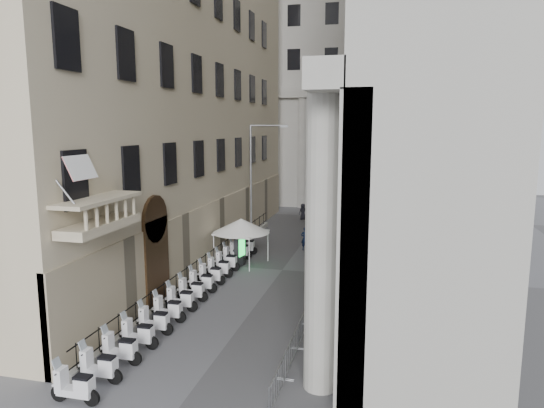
# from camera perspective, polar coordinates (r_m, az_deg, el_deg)

# --- Properties ---
(left_building) EXTENTS (5.00, 36.00, 34.00)m
(left_building) POSITION_cam_1_polar(r_m,az_deg,el_deg) (35.39, -10.53, 22.14)
(left_building) COLOR beige
(left_building) RESTS_ON ground
(far_building) EXTENTS (22.00, 10.00, 30.00)m
(far_building) POSITION_cam_1_polar(r_m,az_deg,el_deg) (58.24, 7.54, 15.01)
(far_building) COLOR beige
(far_building) RESTS_ON ground
(iron_fence) EXTENTS (0.30, 28.00, 1.40)m
(iron_fence) POSITION_cam_1_polar(r_m,az_deg,el_deg) (30.87, -7.17, -7.79)
(iron_fence) COLOR black
(iron_fence) RESTS_ON ground
(blue_awning) EXTENTS (1.60, 3.00, 3.00)m
(blue_awning) POSITION_cam_1_polar(r_m,az_deg,el_deg) (36.76, 9.86, -5.10)
(blue_awning) COLOR navy
(blue_awning) RESTS_ON ground
(flag) EXTENTS (1.00, 1.40, 8.20)m
(flag) POSITION_cam_1_polar(r_m,az_deg,el_deg) (19.96, -20.26, -18.10)
(flag) COLOR #9E0C11
(flag) RESTS_ON ground
(scooter_0) EXTENTS (1.40, 0.56, 1.50)m
(scooter_0) POSITION_cam_1_polar(r_m,az_deg,el_deg) (18.25, -22.03, -20.93)
(scooter_0) COLOR white
(scooter_0) RESTS_ON ground
(scooter_1) EXTENTS (1.40, 0.56, 1.50)m
(scooter_1) POSITION_cam_1_polar(r_m,az_deg,el_deg) (19.24, -19.52, -19.14)
(scooter_1) COLOR white
(scooter_1) RESTS_ON ground
(scooter_2) EXTENTS (1.40, 0.56, 1.50)m
(scooter_2) POSITION_cam_1_polar(r_m,az_deg,el_deg) (20.27, -17.31, -17.50)
(scooter_2) COLOR white
(scooter_2) RESTS_ON ground
(scooter_3) EXTENTS (1.40, 0.56, 1.50)m
(scooter_3) POSITION_cam_1_polar(r_m,az_deg,el_deg) (21.34, -15.35, -16.00)
(scooter_3) COLOR white
(scooter_3) RESTS_ON ground
(scooter_4) EXTENTS (1.40, 0.56, 1.50)m
(scooter_4) POSITION_cam_1_polar(r_m,az_deg,el_deg) (22.44, -13.60, -14.64)
(scooter_4) COLOR white
(scooter_4) RESTS_ON ground
(scooter_5) EXTENTS (1.40, 0.56, 1.50)m
(scooter_5) POSITION_cam_1_polar(r_m,az_deg,el_deg) (23.57, -12.04, -13.39)
(scooter_5) COLOR white
(scooter_5) RESTS_ON ground
(scooter_6) EXTENTS (1.40, 0.56, 1.50)m
(scooter_6) POSITION_cam_1_polar(r_m,az_deg,el_deg) (24.73, -10.64, -12.25)
(scooter_6) COLOR white
(scooter_6) RESTS_ON ground
(scooter_7) EXTENTS (1.40, 0.56, 1.50)m
(scooter_7) POSITION_cam_1_polar(r_m,az_deg,el_deg) (25.91, -9.37, -11.20)
(scooter_7) COLOR white
(scooter_7) RESTS_ON ground
(scooter_8) EXTENTS (1.40, 0.56, 1.50)m
(scooter_8) POSITION_cam_1_polar(r_m,az_deg,el_deg) (27.10, -8.22, -10.24)
(scooter_8) COLOR white
(scooter_8) RESTS_ON ground
(scooter_9) EXTENTS (1.40, 0.56, 1.50)m
(scooter_9) POSITION_cam_1_polar(r_m,az_deg,el_deg) (28.32, -7.18, -9.36)
(scooter_9) COLOR white
(scooter_9) RESTS_ON ground
(scooter_10) EXTENTS (1.40, 0.56, 1.50)m
(scooter_10) POSITION_cam_1_polar(r_m,az_deg,el_deg) (29.55, -6.23, -8.55)
(scooter_10) COLOR white
(scooter_10) RESTS_ON ground
(scooter_11) EXTENTS (1.40, 0.56, 1.50)m
(scooter_11) POSITION_cam_1_polar(r_m,az_deg,el_deg) (30.79, -5.35, -7.81)
(scooter_11) COLOR white
(scooter_11) RESTS_ON ground
(scooter_12) EXTENTS (1.40, 0.56, 1.50)m
(scooter_12) POSITION_cam_1_polar(r_m,az_deg,el_deg) (32.04, -4.55, -7.12)
(scooter_12) COLOR white
(scooter_12) RESTS_ON ground
(scooter_13) EXTENTS (1.40, 0.56, 1.50)m
(scooter_13) POSITION_cam_1_polar(r_m,az_deg,el_deg) (33.30, -3.81, -6.48)
(scooter_13) COLOR white
(scooter_13) RESTS_ON ground
(scooter_14) EXTENTS (1.40, 0.56, 1.50)m
(scooter_14) POSITION_cam_1_polar(r_m,az_deg,el_deg) (34.57, -3.13, -5.88)
(scooter_14) COLOR white
(scooter_14) RESTS_ON ground
(barrier_0) EXTENTS (0.60, 2.40, 1.10)m
(barrier_0) POSITION_cam_1_polar(r_m,az_deg,el_deg) (17.31, 0.67, -21.98)
(barrier_0) COLOR #96989D
(barrier_0) RESTS_ON ground
(barrier_1) EXTENTS (0.60, 2.40, 1.10)m
(barrier_1) POSITION_cam_1_polar(r_m,az_deg,el_deg) (19.45, 2.40, -18.26)
(barrier_1) COLOR #96989D
(barrier_1) RESTS_ON ground
(barrier_2) EXTENTS (0.60, 2.40, 1.10)m
(barrier_2) POSITION_cam_1_polar(r_m,az_deg,el_deg) (21.67, 3.73, -15.28)
(barrier_2) COLOR #96989D
(barrier_2) RESTS_ON ground
(barrier_3) EXTENTS (0.60, 2.40, 1.10)m
(barrier_3) POSITION_cam_1_polar(r_m,az_deg,el_deg) (23.94, 4.78, -12.85)
(barrier_3) COLOR #96989D
(barrier_3) RESTS_ON ground
(barrier_4) EXTENTS (0.60, 2.40, 1.10)m
(barrier_4) POSITION_cam_1_polar(r_m,az_deg,el_deg) (26.25, 5.63, -10.84)
(barrier_4) COLOR #96989D
(barrier_4) RESTS_ON ground
(barrier_5) EXTENTS (0.60, 2.40, 1.10)m
(barrier_5) POSITION_cam_1_polar(r_m,az_deg,el_deg) (28.59, 6.33, -9.16)
(barrier_5) COLOR #96989D
(barrier_5) RESTS_ON ground
(barrier_6) EXTENTS (0.60, 2.40, 1.10)m
(barrier_6) POSITION_cam_1_polar(r_m,az_deg,el_deg) (30.96, 6.92, -7.74)
(barrier_6) COLOR #96989D
(barrier_6) RESTS_ON ground
(barrier_7) EXTENTS (0.60, 2.40, 1.10)m
(barrier_7) POSITION_cam_1_polar(r_m,az_deg,el_deg) (33.35, 7.43, -6.51)
(barrier_7) COLOR #96989D
(barrier_7) RESTS_ON ground
(security_tent) EXTENTS (3.71, 3.71, 3.02)m
(security_tent) POSITION_cam_1_polar(r_m,az_deg,el_deg) (32.00, -3.91, -2.48)
(security_tent) COLOR white
(security_tent) RESTS_ON ground
(street_lamp) EXTENTS (2.88, 0.94, 9.07)m
(street_lamp) POSITION_cam_1_polar(r_m,az_deg,el_deg) (38.03, -1.92, 3.86)
(street_lamp) COLOR gray
(street_lamp) RESTS_ON ground
(info_kiosk) EXTENTS (0.51, 1.01, 2.06)m
(info_kiosk) POSITION_cam_1_polar(r_m,az_deg,el_deg) (31.42, -3.79, -5.46)
(info_kiosk) COLOR black
(info_kiosk) RESTS_ON ground
(pedestrian_a) EXTENTS (0.64, 0.43, 1.71)m
(pedestrian_a) POSITION_cam_1_polar(r_m,az_deg,el_deg) (35.46, 3.93, -4.08)
(pedestrian_a) COLOR black
(pedestrian_a) RESTS_ON ground
(pedestrian_b) EXTENTS (1.06, 1.04, 1.72)m
(pedestrian_b) POSITION_cam_1_polar(r_m,az_deg,el_deg) (40.74, 6.52, -2.38)
(pedestrian_b) COLOR black
(pedestrian_b) RESTS_ON ground
(pedestrian_c) EXTENTS (0.91, 0.87, 1.57)m
(pedestrian_c) POSITION_cam_1_polar(r_m,az_deg,el_deg) (46.98, 3.65, -0.90)
(pedestrian_c) COLOR black
(pedestrian_c) RESTS_ON ground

